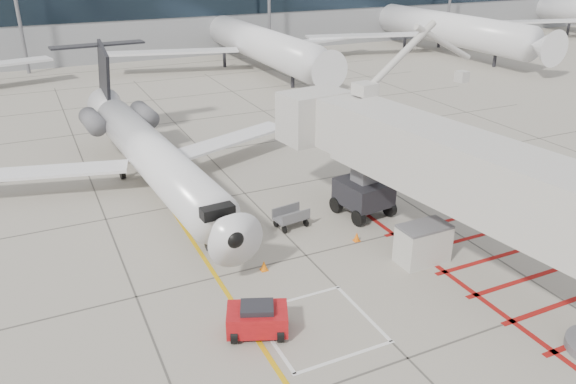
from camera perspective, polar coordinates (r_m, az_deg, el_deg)
ground_plane at (r=23.90m, az=6.28°, el=-10.81°), size 260.00×260.00×0.00m
regional_jet at (r=31.66m, az=-12.77°, el=4.93°), size 23.44×28.68×7.15m
jet_bridge at (r=25.29m, az=17.39°, el=0.78°), size 12.18×21.52×8.18m
pushback_tug at (r=21.65m, az=-3.14°, el=-12.68°), size 2.65×2.19×1.33m
baggage_cart at (r=29.17m, az=0.31°, el=-2.59°), size 1.84×1.31×1.08m
ground_power_unit at (r=26.64m, az=13.55°, el=-5.12°), size 2.36×1.40×1.86m
cone_nose at (r=25.59m, az=-2.46°, el=-7.47°), size 0.35×0.35×0.48m
cone_side at (r=28.15m, az=6.99°, el=-4.53°), size 0.33×0.33×0.46m
bg_aircraft_c at (r=67.77m, az=-3.79°, el=17.10°), size 33.41×37.12×11.14m
bg_aircraft_d at (r=81.28m, az=14.71°, el=17.83°), size 35.78×39.76×11.93m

